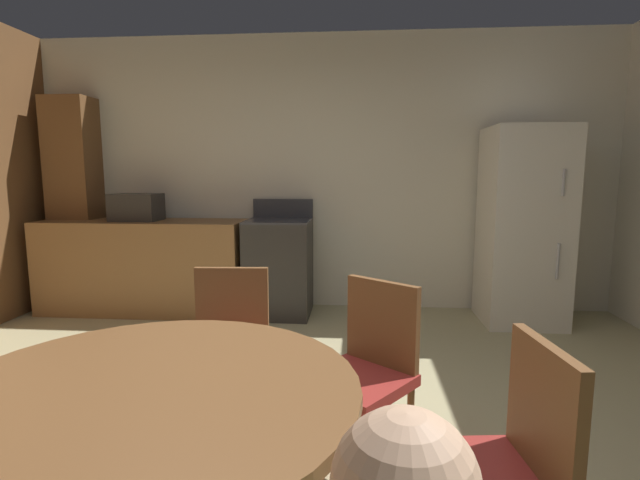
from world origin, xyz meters
name	(u,v)px	position (x,y,z in m)	size (l,w,h in m)	color
wall_back	(322,174)	(0.00, 2.90, 1.35)	(6.01, 0.12, 2.70)	silver
kitchen_counter	(145,266)	(-1.72, 2.50, 0.45)	(1.98, 0.60, 0.90)	olive
pantry_column	(77,204)	(-2.49, 2.68, 1.05)	(0.44, 0.36, 2.10)	brown
oven_range	(279,267)	(-0.38, 2.50, 0.47)	(0.60, 0.60, 1.10)	#2D2B28
refrigerator	(523,227)	(1.85, 2.45, 0.88)	(0.68, 0.68, 1.76)	silver
microwave	(137,207)	(-1.77, 2.50, 1.03)	(0.44, 0.32, 0.26)	#2D2B28
dining_table	(149,439)	(-0.21, -0.67, 0.60)	(1.21, 1.21, 0.76)	brown
chair_east	(502,465)	(0.81, -0.55, 0.50)	(0.44, 0.44, 0.87)	brown
chair_northeast	(366,366)	(0.42, 0.13, 0.50)	(0.56, 0.56, 0.87)	brown
chair_north	(228,344)	(-0.27, 0.35, 0.50)	(0.42, 0.42, 0.87)	brown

